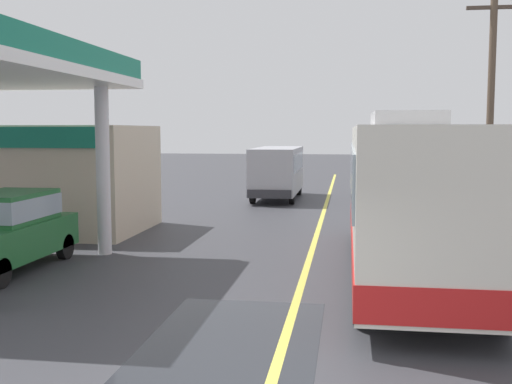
# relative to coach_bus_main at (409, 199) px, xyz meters

# --- Properties ---
(ground) EXTENTS (120.00, 120.00, 0.00)m
(ground) POSITION_rel_coach_bus_main_xyz_m (-2.31, 12.17, -1.72)
(ground) COLOR #38383D
(lane_divider_stripe) EXTENTS (0.16, 50.00, 0.01)m
(lane_divider_stripe) POSITION_rel_coach_bus_main_xyz_m (-2.31, 7.17, -1.72)
(lane_divider_stripe) COLOR #D8CC4C
(lane_divider_stripe) RESTS_ON ground
(wet_puddle_patch) EXTENTS (2.67, 5.61, 0.01)m
(wet_puddle_patch) POSITION_rel_coach_bus_main_xyz_m (-3.10, -5.61, -1.72)
(wet_puddle_patch) COLOR #26282D
(wet_puddle_patch) RESTS_ON ground
(coach_bus_main) EXTENTS (2.60, 11.04, 3.69)m
(coach_bus_main) POSITION_rel_coach_bus_main_xyz_m (0.00, 0.00, 0.00)
(coach_bus_main) COLOR silver
(coach_bus_main) RESTS_ON ground
(gas_station_roadside) EXTENTS (9.10, 11.95, 5.10)m
(gas_station_roadside) POSITION_rel_coach_bus_main_xyz_m (-11.39, 2.65, 0.91)
(gas_station_roadside) COLOR #147259
(gas_station_roadside) RESTS_ON ground
(car_at_pump) EXTENTS (1.70, 4.20, 1.82)m
(car_at_pump) POSITION_rel_coach_bus_main_xyz_m (-9.19, -1.04, -0.71)
(car_at_pump) COLOR #1E602D
(car_at_pump) RESTS_ON ground
(minibus_opposing_lane) EXTENTS (2.04, 6.13, 2.44)m
(minibus_opposing_lane) POSITION_rel_coach_bus_main_xyz_m (-4.69, 15.01, -0.25)
(minibus_opposing_lane) COLOR #A5A5AD
(minibus_opposing_lane) RESTS_ON ground
(utility_pole_roadside) EXTENTS (1.80, 0.24, 7.97)m
(utility_pole_roadside) POSITION_rel_coach_bus_main_xyz_m (3.41, 8.04, 2.45)
(utility_pole_roadside) COLOR brown
(utility_pole_roadside) RESTS_ON ground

